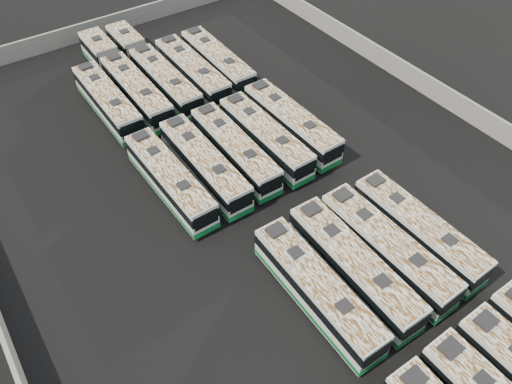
% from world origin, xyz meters
% --- Properties ---
extents(ground, '(140.00, 140.00, 0.00)m').
position_xyz_m(ground, '(0.00, 0.00, 0.00)').
color(ground, black).
rests_on(ground, ground).
extents(perimeter_wall, '(45.20, 73.20, 2.20)m').
position_xyz_m(perimeter_wall, '(0.00, 0.00, 1.10)').
color(perimeter_wall, slate).
rests_on(perimeter_wall, ground).
extents(bus_midfront_left, '(2.68, 11.82, 3.32)m').
position_xyz_m(bus_midfront_left, '(-3.60, -8.31, 1.70)').
color(bus_midfront_left, '#BBBDB6').
rests_on(bus_midfront_left, ground).
extents(bus_midfront_center, '(2.77, 12.04, 3.38)m').
position_xyz_m(bus_midfront_center, '(-0.26, -8.29, 1.73)').
color(bus_midfront_center, '#BBBDB6').
rests_on(bus_midfront_center, ground).
extents(bus_midfront_right, '(2.76, 11.95, 3.35)m').
position_xyz_m(bus_midfront_right, '(2.87, -8.47, 1.71)').
color(bus_midfront_right, '#BBBDB6').
rests_on(bus_midfront_right, ground).
extents(bus_midfront_far_right, '(2.67, 11.64, 3.27)m').
position_xyz_m(bus_midfront_far_right, '(6.15, -8.56, 1.67)').
color(bus_midfront_far_right, '#BBBDB6').
rests_on(bus_midfront_far_right, ground).
extents(bus_midback_far_left, '(2.66, 11.68, 3.28)m').
position_xyz_m(bus_midback_far_left, '(-6.80, 7.07, 1.68)').
color(bus_midback_far_left, '#BBBDB6').
rests_on(bus_midback_far_left, ground).
extents(bus_midback_left, '(2.54, 11.75, 3.31)m').
position_xyz_m(bus_midback_left, '(-3.48, 7.02, 1.69)').
color(bus_midback_left, '#BBBDB6').
rests_on(bus_midback_left, ground).
extents(bus_midback_center, '(2.67, 11.60, 3.26)m').
position_xyz_m(bus_midback_center, '(-0.28, 7.15, 1.66)').
color(bus_midback_center, '#BBBDB6').
rests_on(bus_midback_center, ground).
extents(bus_midback_right, '(2.55, 11.63, 3.27)m').
position_xyz_m(bus_midback_right, '(2.96, 7.01, 1.67)').
color(bus_midback_right, '#BBBDB6').
rests_on(bus_midback_right, ground).
extents(bus_midback_far_right, '(2.70, 11.92, 3.35)m').
position_xyz_m(bus_midback_far_right, '(6.15, 7.29, 1.71)').
color(bus_midback_far_right, '#BBBDB6').
rests_on(bus_midback_far_right, ground).
extents(bus_back_far_left, '(2.49, 11.69, 3.29)m').
position_xyz_m(bus_back_far_left, '(-6.67, 20.40, 1.68)').
color(bus_back_far_left, '#BBBDB6').
rests_on(bus_back_far_left, ground).
extents(bus_back_left, '(2.61, 18.50, 3.35)m').
position_xyz_m(bus_back_left, '(-3.58, 23.45, 1.71)').
color(bus_back_left, '#BBBDB6').
rests_on(bus_back_left, ground).
extents(bus_back_center, '(2.53, 18.23, 3.30)m').
position_xyz_m(bus_back_center, '(-0.36, 23.36, 1.69)').
color(bus_back_center, '#BBBDB6').
rests_on(bus_back_center, ground).
extents(bus_back_right, '(2.62, 12.03, 3.39)m').
position_xyz_m(bus_back_right, '(2.84, 20.20, 1.73)').
color(bus_back_right, '#BBBDB6').
rests_on(bus_back_right, ground).
extents(bus_back_far_right, '(2.76, 11.90, 3.34)m').
position_xyz_m(bus_back_far_right, '(6.08, 20.38, 1.71)').
color(bus_back_far_right, '#BBBDB6').
rests_on(bus_back_far_right, ground).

